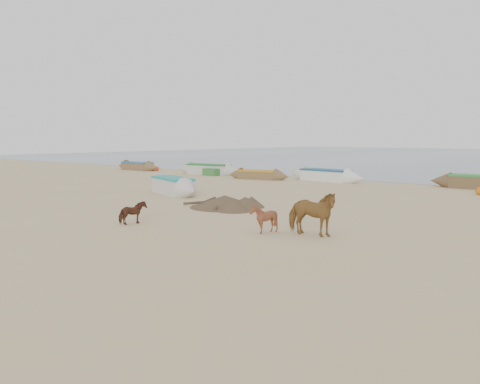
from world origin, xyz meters
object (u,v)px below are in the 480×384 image
at_px(cow_adult, 311,213).
at_px(near_canoe, 173,186).
at_px(calf_front, 264,219).
at_px(calf_right, 133,213).

xyz_separation_m(cow_adult, near_canoe, (-12.10, 5.10, -0.27)).
relative_size(calf_front, calf_right, 1.17).
xyz_separation_m(cow_adult, calf_right, (-6.16, -2.36, -0.32)).
distance_m(calf_front, near_canoe, 12.10).
bearing_deg(cow_adult, near_canoe, 59.61).
relative_size(cow_adult, calf_front, 1.77).
bearing_deg(calf_front, cow_adult, 82.05).
height_order(cow_adult, calf_front, cow_adult).
bearing_deg(cow_adult, calf_front, 106.19).
bearing_deg(calf_right, calf_front, -82.07).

